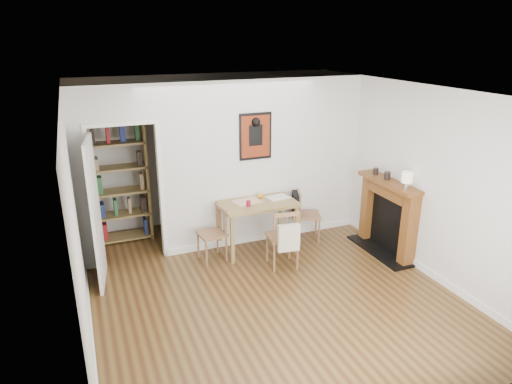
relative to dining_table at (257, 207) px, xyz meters
name	(u,v)px	position (x,y,z in m)	size (l,w,h in m)	color
ground	(265,285)	(-0.32, -1.06, -0.70)	(5.20, 5.20, 0.00)	brown
room_shell	(237,167)	(-0.22, 0.28, 0.60)	(5.20, 5.20, 5.20)	silver
dining_table	(257,207)	(0.00, 0.00, 0.00)	(1.16, 0.74, 0.79)	olive
chair_left	(212,234)	(-0.77, -0.09, -0.29)	(0.46, 0.46, 0.83)	#8A6140
chair_right	(307,215)	(0.88, 0.02, -0.27)	(0.58, 0.54, 0.84)	#8A6140
chair_front	(283,237)	(0.12, -0.66, -0.24)	(0.50, 0.55, 0.90)	#8A6140
bookshelf	(120,180)	(-1.89, 1.16, 0.33)	(0.88, 0.35, 2.09)	olive
fireplace	(388,214)	(1.84, -0.81, -0.08)	(0.45, 1.25, 1.16)	brown
red_glass	(248,203)	(-0.20, -0.13, 0.14)	(0.07, 0.07, 0.09)	maroon
orange_fruit	(260,196)	(0.11, 0.14, 0.13)	(0.07, 0.07, 0.07)	orange
placemat	(247,201)	(-0.14, 0.06, 0.10)	(0.41, 0.31, 0.00)	beige
notebook	(278,197)	(0.36, 0.03, 0.10)	(0.33, 0.24, 0.02)	silver
mantel_lamp	(407,178)	(1.78, -1.20, 0.61)	(0.16, 0.16, 0.24)	silver
ceramic_jar_a	(387,176)	(1.80, -0.75, 0.52)	(0.10, 0.10, 0.11)	black
ceramic_jar_b	(376,171)	(1.79, -0.48, 0.51)	(0.08, 0.08, 0.10)	black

